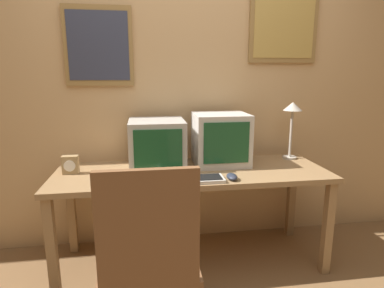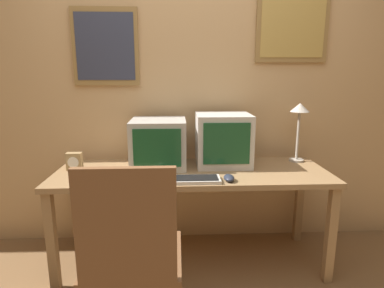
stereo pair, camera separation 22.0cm
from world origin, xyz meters
TOP-DOWN VIEW (x-y plane):
  - wall_back at (0.00, 1.34)m, footprint 8.00×0.08m
  - desk at (0.00, 0.93)m, footprint 1.88×0.65m
  - monitor_left at (-0.23, 1.05)m, footprint 0.39×0.39m
  - monitor_right at (0.23, 1.06)m, footprint 0.39×0.35m
  - keyboard_main at (-0.03, 0.69)m, footprint 0.40×0.15m
  - mouse_near_keyboard at (0.22, 0.69)m, footprint 0.07×0.11m
  - desk_clock at (-0.82, 0.97)m, footprint 0.10×0.06m
  - desk_lamp at (0.81, 1.13)m, footprint 0.14×0.14m
  - office_chair at (-0.32, 0.16)m, footprint 0.48×0.48m

SIDE VIEW (x-z plane):
  - office_chair at x=-0.32m, z-range -0.07..0.93m
  - desk at x=0.00m, z-range 0.28..0.98m
  - keyboard_main at x=-0.03m, z-range 0.70..0.73m
  - mouse_near_keyboard at x=0.22m, z-range 0.70..0.74m
  - desk_clock at x=-0.82m, z-range 0.70..0.83m
  - monitor_left at x=-0.23m, z-range 0.70..1.05m
  - monitor_right at x=0.23m, z-range 0.70..1.08m
  - desk_lamp at x=0.81m, z-range 0.83..1.27m
  - wall_back at x=0.00m, z-range 0.01..2.61m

